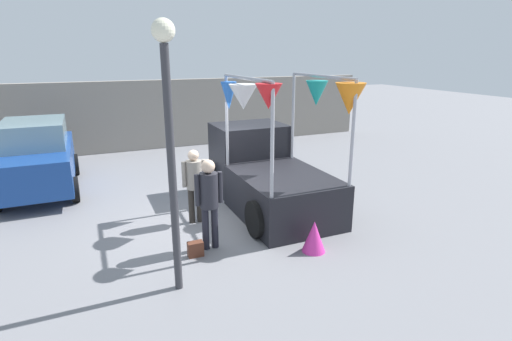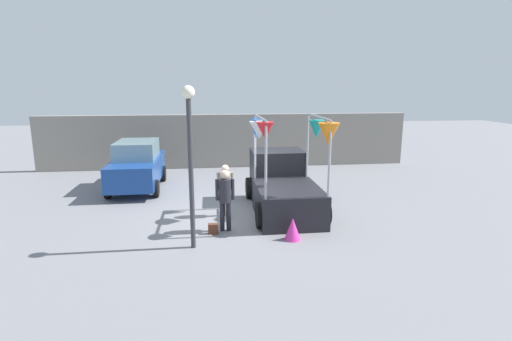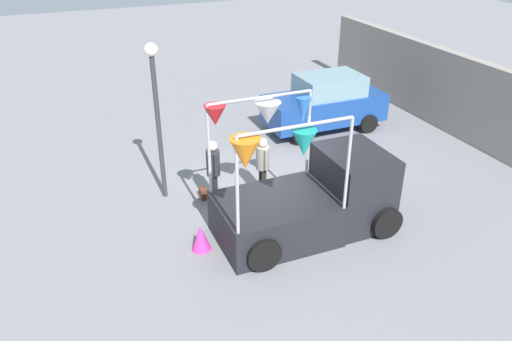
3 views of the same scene
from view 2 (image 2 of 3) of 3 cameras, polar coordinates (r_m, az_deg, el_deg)
The scene contains 9 objects.
ground_plane at distance 12.64m, azimuth -2.40°, elevation -6.45°, with size 60.00×60.00×0.00m, color slate.
vendor_truck at distance 13.11m, azimuth 3.76°, elevation -1.74°, with size 2.57×4.20×3.13m.
parked_car at distance 16.24m, azimuth -16.63°, elevation 0.72°, with size 1.88×4.00×1.88m.
person_customer at distance 11.11m, azimuth -4.45°, elevation -3.42°, with size 0.53×0.34×1.74m.
person_vendor at distance 12.39m, azimuth -4.40°, elevation -2.13°, with size 0.53×0.34×1.63m.
handbag at distance 11.20m, azimuth -6.13°, elevation -8.28°, with size 0.28×0.16×0.28m, color #592D1E.
street_lamp at distance 9.71m, azimuth -9.42°, elevation 3.61°, with size 0.32×0.32×4.03m.
brick_boundary_wall at distance 19.76m, azimuth -4.17°, elevation 4.24°, with size 18.00×0.36×2.60m, color gray.
folded_kite_bundle_magenta at distance 10.71m, azimuth 5.25°, elevation -8.31°, with size 0.44×0.44×0.60m, color #D83399.
Camera 2 is at (-0.90, -11.93, 4.06)m, focal length 28.00 mm.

